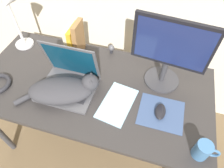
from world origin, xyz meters
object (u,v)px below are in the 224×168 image
desk_lamp (11,11)px  mug (203,150)px  book_row (75,39)px  cat (64,89)px  webcam (111,48)px  notepad (117,103)px  computer_mouse (160,112)px  laptop (69,81)px  external_monitor (169,52)px

desk_lamp → mug: (1.22, -0.45, -0.25)m
desk_lamp → book_row: bearing=10.4°
cat → webcam: size_ratio=6.57×
book_row → notepad: book_row is taller
mug → computer_mouse: bearing=140.9°
computer_mouse → mug: (0.22, -0.18, 0.03)m
laptop → notepad: size_ratio=1.12×
mug → desk_lamp: bearing=159.8°
cat → book_row: bearing=103.0°
cat → mug: 0.79m
book_row → notepad: bearing=-41.2°
external_monitor → book_row: bearing=171.1°
desk_lamp → mug: 1.33m
mug → cat: bearing=169.7°
computer_mouse → desk_lamp: desk_lamp is taller
laptop → desk_lamp: bearing=152.0°
book_row → notepad: (0.40, -0.35, -0.11)m
desk_lamp → notepad: bearing=-20.3°
desk_lamp → webcam: 0.67m
laptop → computer_mouse: 0.56m
laptop → webcam: 0.40m
computer_mouse → external_monitor: bearing=96.0°
computer_mouse → desk_lamp: bearing=164.7°
notepad → mug: mug is taller
webcam → external_monitor: bearing=-22.5°
webcam → desk_lamp: bearing=-168.3°
notepad → book_row: bearing=138.8°
computer_mouse → webcam: 0.57m
laptop → notepad: laptop is taller
external_monitor → computer_mouse: size_ratio=4.12×
external_monitor → mug: bearing=-60.1°
cat → computer_mouse: 0.56m
cat → computer_mouse: size_ratio=4.26×
external_monitor → desk_lamp: (-0.98, 0.03, 0.06)m
cat → external_monitor: external_monitor is taller
external_monitor → notepad: (-0.22, -0.25, -0.23)m
book_row → webcam: 0.26m
desk_lamp → mug: bearing=-20.2°
book_row → desk_lamp: size_ratio=0.55×
external_monitor → book_row: external_monitor is taller
external_monitor → webcam: bearing=157.5°
cat → computer_mouse: bearing=3.6°
desk_lamp → mug: size_ratio=3.78×
external_monitor → notepad: external_monitor is taller
laptop → computer_mouse: bearing=-3.7°
mug → laptop: bearing=164.7°
computer_mouse → book_row: book_row is taller
desk_lamp → notepad: 0.87m
cat → book_row: book_row is taller
laptop → mug: (0.78, -0.21, -0.00)m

